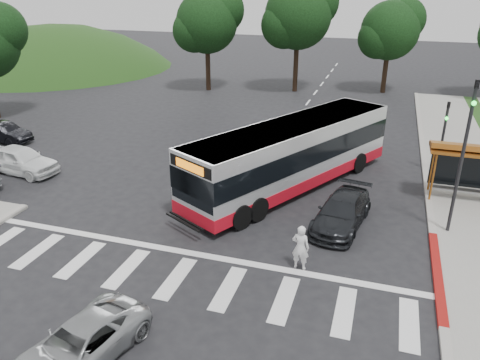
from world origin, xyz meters
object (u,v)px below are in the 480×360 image
at_px(pedestrian, 301,247).
at_px(silver_suv_south, 80,344).
at_px(transit_bus, 292,156).
at_px(dark_sedan, 342,212).

xyz_separation_m(pedestrian, silver_suv_south, (-4.97, -6.40, -0.30)).
xyz_separation_m(transit_bus, silver_suv_south, (-3.11, -13.57, -1.09)).
bearing_deg(dark_sedan, transit_bus, 140.10).
height_order(transit_bus, pedestrian, transit_bus).
bearing_deg(transit_bus, dark_sedan, -21.09).
relative_size(dark_sedan, silver_suv_south, 1.07).
relative_size(pedestrian, silver_suv_south, 0.42).
height_order(pedestrian, silver_suv_south, pedestrian).
distance_m(pedestrian, dark_sedan, 3.94).
bearing_deg(dark_sedan, silver_suv_south, -111.56).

